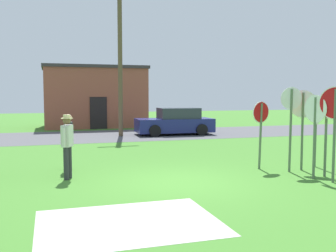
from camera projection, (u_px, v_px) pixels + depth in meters
The scene contains 15 objects.
ground_plane at pixel (177, 182), 10.12m from camera, with size 80.00×80.00×0.00m, color #3D7528.
street_asphalt at pixel (108, 136), 21.51m from camera, with size 60.00×6.40×0.01m, color #4C4C51.
concrete_path at pixel (129, 223), 6.94m from camera, with size 3.20×2.40×0.01m, color #ADAAA3.
building_background at pixel (94, 97), 27.37m from camera, with size 6.98×4.41×4.21m.
utility_pole at pixel (120, 58), 20.94m from camera, with size 1.80×0.24×8.03m.
parked_car_on_street at pixel (175, 122), 22.06m from camera, with size 4.37×2.15×1.51m.
stop_sign_nearest at pixel (316, 124), 12.23m from camera, with size 0.12×0.65×1.99m.
stop_sign_rear_left at pixel (261, 124), 11.80m from camera, with size 0.64×0.20×2.07m.
stop_sign_center_cluster at pixel (291, 116), 11.34m from camera, with size 0.65×0.13×2.49m.
stop_sign_low_front at pixel (303, 115), 11.60m from camera, with size 0.63×0.56×2.40m.
stop_sign_tallest at pixel (335, 116), 9.98m from camera, with size 0.44×0.76×2.49m.
stop_sign_leaning_right at pixel (315, 122), 10.42m from camera, with size 0.16×0.73×2.27m.
stop_sign_leaning_left at pixel (326, 122), 10.71m from camera, with size 0.31×0.58×2.26m.
person_on_left at pixel (69, 139), 11.62m from camera, with size 0.23×0.57×1.69m.
person_in_teal at pixel (67, 143), 10.46m from camera, with size 0.35×0.53×1.74m.
Camera 1 is at (-3.15, -9.45, 2.29)m, focal length 41.69 mm.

